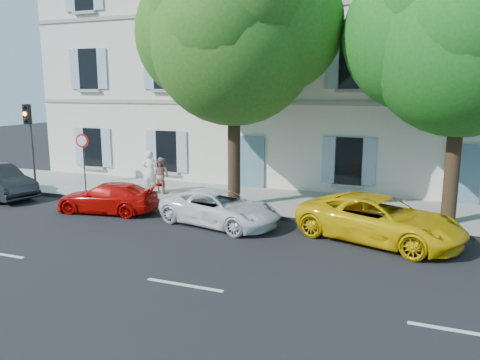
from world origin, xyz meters
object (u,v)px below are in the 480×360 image
at_px(car_red_coupe, 108,198).
at_px(pedestrian_b, 161,175).
at_px(road_sign, 83,150).
at_px(car_yellow_supercar, 380,219).
at_px(traffic_light, 29,128).
at_px(car_white_coupe, 220,208).
at_px(pedestrian_a, 150,172).
at_px(tree_right, 463,44).
at_px(tree_left, 234,42).

height_order(car_red_coupe, pedestrian_b, pedestrian_b).
height_order(road_sign, pedestrian_b, road_sign).
bearing_deg(road_sign, car_yellow_supercar, -8.23).
xyz_separation_m(traffic_light, pedestrian_b, (6.11, 1.08, -1.95)).
xyz_separation_m(car_yellow_supercar, road_sign, (-12.51, 1.81, 1.31)).
bearing_deg(car_white_coupe, road_sign, 87.88).
relative_size(pedestrian_a, pedestrian_b, 1.17).
distance_m(car_white_coupe, road_sign, 7.67).
bearing_deg(car_yellow_supercar, pedestrian_b, 91.20).
relative_size(car_white_coupe, pedestrian_a, 2.33).
height_order(car_red_coupe, car_white_coupe, car_white_coupe).
height_order(car_white_coupe, car_yellow_supercar, car_yellow_supercar).
bearing_deg(pedestrian_a, traffic_light, -0.01).
relative_size(car_yellow_supercar, pedestrian_b, 3.18).
xyz_separation_m(traffic_light, road_sign, (2.94, -0.02, -0.89)).
distance_m(traffic_light, road_sign, 3.07).
bearing_deg(traffic_light, car_red_coupe, -19.51).
distance_m(tree_right, traffic_light, 17.76).
bearing_deg(car_red_coupe, pedestrian_b, 163.27).
bearing_deg(pedestrian_a, tree_left, 158.20).
bearing_deg(traffic_light, tree_right, 1.83).
relative_size(road_sign, pedestrian_a, 1.40).
distance_m(tree_left, road_sign, 8.15).
bearing_deg(car_yellow_supercar, car_red_coupe, 109.37).
xyz_separation_m(tree_right, pedestrian_b, (-11.37, 0.52, -5.03)).
distance_m(car_red_coupe, pedestrian_a, 3.05).
bearing_deg(car_red_coupe, tree_left, 109.56).
xyz_separation_m(tree_left, pedestrian_b, (-3.76, 0.92, -5.35)).
relative_size(car_red_coupe, pedestrian_b, 2.48).
bearing_deg(car_yellow_supercar, car_white_coupe, 110.23).
relative_size(road_sign, pedestrian_b, 1.64).
height_order(car_white_coupe, pedestrian_a, pedestrian_a).
bearing_deg(car_white_coupe, pedestrian_a, 69.85).
relative_size(car_yellow_supercar, tree_right, 0.55).
height_order(car_yellow_supercar, pedestrian_b, pedestrian_b).
bearing_deg(pedestrian_b, tree_left, 178.15).
height_order(pedestrian_a, pedestrian_b, pedestrian_a).
bearing_deg(tree_right, car_yellow_supercar, -130.35).
relative_size(tree_left, pedestrian_b, 6.07).
relative_size(traffic_light, pedestrian_a, 2.07).
distance_m(tree_right, pedestrian_a, 12.86).
bearing_deg(car_white_coupe, car_red_coupe, 102.89).
bearing_deg(car_white_coupe, car_yellow_supercar, -75.29).
distance_m(car_yellow_supercar, pedestrian_a, 10.26).
relative_size(tree_right, pedestrian_a, 4.96).
xyz_separation_m(tree_right, pedestrian_a, (-11.88, 0.47, -4.90)).
distance_m(traffic_light, pedestrian_b, 6.51).
distance_m(car_white_coupe, tree_left, 6.09).
bearing_deg(pedestrian_b, car_white_coupe, 155.10).
height_order(car_white_coupe, tree_left, tree_left).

